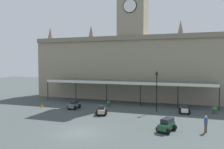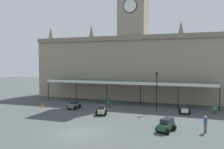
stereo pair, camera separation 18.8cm
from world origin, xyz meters
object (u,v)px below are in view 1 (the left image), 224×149
at_px(planter_by_canopy, 215,110).
at_px(planter_near_kerb, 108,104).
at_px(pedestrian_near_entrance, 206,123).
at_px(car_white_sedan, 184,110).
at_px(car_green_estate, 167,126).
at_px(car_beige_sedan, 102,111).
at_px(traffic_cone, 42,105).
at_px(victorian_lamppost, 157,87).
at_px(car_grey_sedan, 74,105).

distance_m(planter_by_canopy, planter_near_kerb, 14.85).
bearing_deg(pedestrian_near_entrance, car_white_sedan, 104.78).
bearing_deg(car_green_estate, car_beige_sedan, 151.67).
bearing_deg(traffic_cone, victorian_lamppost, 9.44).
bearing_deg(traffic_cone, car_white_sedan, 7.97).
xyz_separation_m(car_green_estate, traffic_cone, (-18.93, 6.17, -0.22)).
distance_m(traffic_cone, planter_by_canopy, 24.49).
relative_size(pedestrian_near_entrance, planter_by_canopy, 1.74).
bearing_deg(planter_near_kerb, car_beige_sedan, -80.33).
bearing_deg(car_white_sedan, pedestrian_near_entrance, -75.22).
relative_size(car_grey_sedan, victorian_lamppost, 0.37).
relative_size(car_green_estate, car_white_sedan, 1.15).
bearing_deg(planter_near_kerb, car_white_sedan, -3.59).
relative_size(car_beige_sedan, planter_by_canopy, 2.31).
xyz_separation_m(car_grey_sedan, traffic_cone, (-5.04, -0.76, -0.16)).
bearing_deg(car_green_estate, planter_near_kerb, 134.62).
distance_m(pedestrian_near_entrance, planter_by_canopy, 9.30).
distance_m(pedestrian_near_entrance, traffic_cone, 23.19).
bearing_deg(planter_near_kerb, car_grey_sedan, -147.05).
height_order(car_green_estate, car_beige_sedan, car_green_estate).
distance_m(pedestrian_near_entrance, planter_near_kerb, 15.94).
bearing_deg(victorian_lamppost, planter_near_kerb, 174.01).
relative_size(car_green_estate, planter_by_canopy, 2.52).
height_order(car_grey_sedan, pedestrian_near_entrance, pedestrian_near_entrance).
xyz_separation_m(car_beige_sedan, car_grey_sedan, (-5.15, 2.22, 0.00)).
relative_size(car_beige_sedan, traffic_cone, 3.24).
xyz_separation_m(car_white_sedan, pedestrian_near_entrance, (2.17, -8.21, 0.41)).
distance_m(car_beige_sedan, car_grey_sedan, 5.61).
bearing_deg(car_grey_sedan, planter_near_kerb, 32.95).
bearing_deg(victorian_lamppost, car_green_estate, -75.99).
height_order(planter_by_canopy, planter_near_kerb, same).
relative_size(car_white_sedan, car_grey_sedan, 1.03).
xyz_separation_m(pedestrian_near_entrance, victorian_lamppost, (-5.86, 8.14, 2.51)).
xyz_separation_m(car_green_estate, car_white_sedan, (1.46, 9.02, -0.06)).
distance_m(car_green_estate, pedestrian_near_entrance, 3.73).
height_order(car_white_sedan, traffic_cone, car_white_sedan).
xyz_separation_m(car_green_estate, planter_near_kerb, (-9.59, 9.72, -0.07)).
bearing_deg(pedestrian_near_entrance, traffic_cone, 166.63).
xyz_separation_m(car_beige_sedan, traffic_cone, (-10.20, 1.46, -0.16)).
distance_m(car_green_estate, traffic_cone, 19.91).
height_order(pedestrian_near_entrance, planter_by_canopy, pedestrian_near_entrance).
relative_size(car_beige_sedan, car_grey_sedan, 1.08).
distance_m(car_white_sedan, traffic_cone, 20.59).
bearing_deg(car_white_sedan, planter_near_kerb, 176.41).
relative_size(car_white_sedan, planter_near_kerb, 2.20).
relative_size(car_beige_sedan, planter_near_kerb, 2.31).
height_order(traffic_cone, planter_by_canopy, planter_by_canopy).
bearing_deg(traffic_cone, pedestrian_near_entrance, -13.37).
relative_size(car_green_estate, car_grey_sedan, 1.18).
bearing_deg(pedestrian_near_entrance, car_grey_sedan, 160.74).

